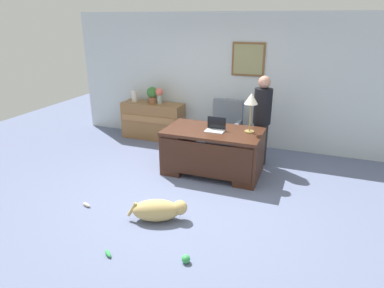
% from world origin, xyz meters
% --- Properties ---
extents(ground_plane, '(12.00, 12.00, 0.00)m').
position_xyz_m(ground_plane, '(0.00, 0.00, 0.00)').
color(ground_plane, slate).
extents(back_wall, '(7.00, 0.16, 2.70)m').
position_xyz_m(back_wall, '(0.00, 2.60, 1.35)').
color(back_wall, silver).
rests_on(back_wall, ground_plane).
extents(desk, '(1.65, 0.93, 0.79)m').
position_xyz_m(desk, '(0.20, 0.93, 0.42)').
color(desk, '#422316').
rests_on(desk, ground_plane).
extents(credenza, '(1.38, 0.50, 0.81)m').
position_xyz_m(credenza, '(-1.61, 2.25, 0.41)').
color(credenza, olive).
rests_on(credenza, ground_plane).
extents(armchair, '(0.60, 0.59, 1.07)m').
position_xyz_m(armchair, '(0.15, 1.96, 0.48)').
color(armchair, slate).
rests_on(armchair, ground_plane).
extents(person_standing, '(0.32, 0.32, 1.64)m').
position_xyz_m(person_standing, '(0.90, 1.65, 0.85)').
color(person_standing, '#262323').
rests_on(person_standing, ground_plane).
extents(dog_lying, '(0.77, 0.51, 0.30)m').
position_xyz_m(dog_lying, '(-0.02, -0.74, 0.15)').
color(dog_lying, tan).
rests_on(dog_lying, ground_plane).
extents(laptop, '(0.32, 0.22, 0.22)m').
position_xyz_m(laptop, '(0.25, 0.95, 0.85)').
color(laptop, '#B2B5BA').
rests_on(laptop, desk).
extents(desk_lamp, '(0.22, 0.22, 0.66)m').
position_xyz_m(desk_lamp, '(0.80, 1.06, 1.32)').
color(desk_lamp, '#9E8447').
rests_on(desk_lamp, desk).
extents(vase_with_flowers, '(0.17, 0.17, 0.35)m').
position_xyz_m(vase_with_flowers, '(-1.43, 2.25, 1.03)').
color(vase_with_flowers, '#9EB1A2').
rests_on(vase_with_flowers, credenza).
extents(vase_empty, '(0.13, 0.13, 0.26)m').
position_xyz_m(vase_empty, '(-2.05, 2.25, 0.94)').
color(vase_empty, silver).
rests_on(vase_empty, credenza).
extents(potted_plant, '(0.24, 0.24, 0.36)m').
position_xyz_m(potted_plant, '(-1.60, 2.25, 1.01)').
color(potted_plant, brown).
rests_on(potted_plant, credenza).
extents(dog_toy_ball, '(0.10, 0.10, 0.10)m').
position_xyz_m(dog_toy_ball, '(0.64, -1.40, 0.05)').
color(dog_toy_ball, green).
rests_on(dog_toy_ball, ground_plane).
extents(dog_toy_bone, '(0.15, 0.13, 0.05)m').
position_xyz_m(dog_toy_bone, '(-0.25, -1.61, 0.03)').
color(dog_toy_bone, green).
rests_on(dog_toy_bone, ground_plane).
extents(dog_toy_plush, '(0.16, 0.09, 0.05)m').
position_xyz_m(dog_toy_plush, '(-1.16, -0.80, 0.03)').
color(dog_toy_plush, beige).
rests_on(dog_toy_plush, ground_plane).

